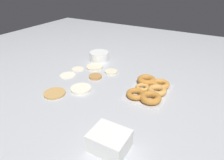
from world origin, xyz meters
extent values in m
plane|color=#B2B5BA|center=(0.00, 0.00, 0.00)|extent=(3.00, 3.00, 0.00)
cylinder|color=tan|center=(-0.19, 0.14, 0.01)|extent=(0.12, 0.12, 0.01)
cylinder|color=silver|center=(-0.08, 0.05, 0.01)|extent=(0.12, 0.12, 0.01)
cylinder|color=beige|center=(0.20, 0.01, 0.01)|extent=(0.09, 0.09, 0.01)
cylinder|color=beige|center=(0.21, 0.15, 0.01)|extent=(0.12, 0.12, 0.01)
cylinder|color=#B27F42|center=(0.08, 0.06, 0.01)|extent=(0.08, 0.08, 0.02)
cylinder|color=silver|center=(0.02, 0.23, 0.00)|extent=(0.10, 0.10, 0.01)
cylinder|color=beige|center=(0.13, 0.23, 0.00)|extent=(0.08, 0.08, 0.01)
cube|color=silver|center=(0.09, -0.30, 0.00)|extent=(0.29, 0.21, 0.01)
torus|color=#B7752D|center=(0.00, -0.34, 0.02)|extent=(0.11, 0.11, 0.03)
torus|color=#D19347|center=(0.09, -0.34, 0.02)|extent=(0.10, 0.10, 0.03)
torus|color=#C68438|center=(0.17, -0.34, 0.02)|extent=(0.10, 0.10, 0.03)
torus|color=#B7752D|center=(0.00, -0.26, 0.02)|extent=(0.10, 0.10, 0.03)
torus|color=#D19347|center=(0.09, -0.26, 0.02)|extent=(0.08, 0.08, 0.02)
torus|color=#B7752D|center=(0.17, -0.25, 0.02)|extent=(0.11, 0.11, 0.04)
cylinder|color=white|center=(0.34, 0.19, 0.03)|extent=(0.14, 0.14, 0.06)
cube|color=white|center=(-0.37, -0.31, 0.01)|extent=(0.12, 0.14, 0.02)
cube|color=white|center=(-0.37, -0.31, 0.04)|extent=(0.12, 0.14, 0.02)
cube|color=white|center=(-0.37, -0.31, 0.06)|extent=(0.12, 0.14, 0.02)
camera|label=1|loc=(-0.84, -0.59, 0.58)|focal=32.00mm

